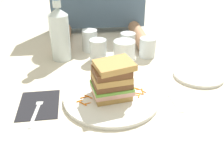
{
  "coord_description": "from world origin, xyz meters",
  "views": [
    {
      "loc": [
        -0.07,
        -0.68,
        0.44
      ],
      "look_at": [
        0.0,
        0.02,
        0.05
      ],
      "focal_mm": 41.24,
      "sensor_mm": 36.0,
      "label": 1
    }
  ],
  "objects_px": {
    "juice_glass": "(124,54)",
    "empty_tumbler_1": "(128,42)",
    "empty_tumbler_0": "(98,50)",
    "side_plate": "(198,75)",
    "knife": "(170,95)",
    "empty_tumbler_3": "(148,47)",
    "napkin_dark": "(39,105)",
    "sandwich": "(113,80)",
    "fork": "(37,108)",
    "empty_tumbler_2": "(90,41)",
    "water_bottle": "(60,33)",
    "main_plate": "(113,98)"
  },
  "relations": [
    {
      "from": "empty_tumbler_1",
      "to": "empty_tumbler_3",
      "type": "xyz_separation_m",
      "value": [
        0.07,
        -0.07,
        -0.0
      ]
    },
    {
      "from": "napkin_dark",
      "to": "juice_glass",
      "type": "distance_m",
      "value": 0.39
    },
    {
      "from": "fork",
      "to": "main_plate",
      "type": "bearing_deg",
      "value": 7.36
    },
    {
      "from": "water_bottle",
      "to": "empty_tumbler_2",
      "type": "height_order",
      "value": "water_bottle"
    },
    {
      "from": "napkin_dark",
      "to": "knife",
      "type": "distance_m",
      "value": 0.41
    },
    {
      "from": "knife",
      "to": "juice_glass",
      "type": "bearing_deg",
      "value": 115.97
    },
    {
      "from": "fork",
      "to": "empty_tumbler_1",
      "type": "distance_m",
      "value": 0.53
    },
    {
      "from": "napkin_dark",
      "to": "empty_tumbler_1",
      "type": "xyz_separation_m",
      "value": [
        0.33,
        0.39,
        0.04
      ]
    },
    {
      "from": "empty_tumbler_1",
      "to": "empty_tumbler_2",
      "type": "relative_size",
      "value": 0.86
    },
    {
      "from": "napkin_dark",
      "to": "empty_tumbler_2",
      "type": "relative_size",
      "value": 1.66
    },
    {
      "from": "juice_glass",
      "to": "empty_tumbler_0",
      "type": "distance_m",
      "value": 0.11
    },
    {
      "from": "napkin_dark",
      "to": "water_bottle",
      "type": "xyz_separation_m",
      "value": [
        0.05,
        0.33,
        0.11
      ]
    },
    {
      "from": "water_bottle",
      "to": "empty_tumbler_2",
      "type": "distance_m",
      "value": 0.15
    },
    {
      "from": "juice_glass",
      "to": "empty_tumbler_1",
      "type": "relative_size",
      "value": 1.23
    },
    {
      "from": "fork",
      "to": "side_plate",
      "type": "height_order",
      "value": "side_plate"
    },
    {
      "from": "empty_tumbler_1",
      "to": "empty_tumbler_0",
      "type": "bearing_deg",
      "value": -147.62
    },
    {
      "from": "water_bottle",
      "to": "empty_tumbler_1",
      "type": "xyz_separation_m",
      "value": [
        0.28,
        0.06,
        -0.07
      ]
    },
    {
      "from": "main_plate",
      "to": "empty_tumbler_2",
      "type": "relative_size",
      "value": 3.18
    },
    {
      "from": "napkin_dark",
      "to": "empty_tumbler_0",
      "type": "height_order",
      "value": "empty_tumbler_0"
    },
    {
      "from": "main_plate",
      "to": "side_plate",
      "type": "xyz_separation_m",
      "value": [
        0.32,
        0.11,
        -0.0
      ]
    },
    {
      "from": "fork",
      "to": "empty_tumbler_2",
      "type": "relative_size",
      "value": 1.8
    },
    {
      "from": "napkin_dark",
      "to": "knife",
      "type": "xyz_separation_m",
      "value": [
        0.41,
        0.01,
        0.0
      ]
    },
    {
      "from": "fork",
      "to": "juice_glass",
      "type": "bearing_deg",
      "value": 42.22
    },
    {
      "from": "knife",
      "to": "empty_tumbler_2",
      "type": "relative_size",
      "value": 2.16
    },
    {
      "from": "empty_tumbler_0",
      "to": "empty_tumbler_1",
      "type": "xyz_separation_m",
      "value": [
        0.13,
        0.08,
        -0.0
      ]
    },
    {
      "from": "knife",
      "to": "empty_tumbler_3",
      "type": "bearing_deg",
      "value": 91.05
    },
    {
      "from": "napkin_dark",
      "to": "empty_tumbler_1",
      "type": "bearing_deg",
      "value": 49.47
    },
    {
      "from": "juice_glass",
      "to": "side_plate",
      "type": "xyz_separation_m",
      "value": [
        0.25,
        -0.12,
        -0.04
      ]
    },
    {
      "from": "knife",
      "to": "empty_tumbler_2",
      "type": "xyz_separation_m",
      "value": [
        -0.24,
        0.39,
        0.04
      ]
    },
    {
      "from": "main_plate",
      "to": "empty_tumbler_2",
      "type": "distance_m",
      "value": 0.4
    },
    {
      "from": "main_plate",
      "to": "empty_tumbler_0",
      "type": "height_order",
      "value": "empty_tumbler_0"
    },
    {
      "from": "juice_glass",
      "to": "water_bottle",
      "type": "relative_size",
      "value": 0.39
    },
    {
      "from": "water_bottle",
      "to": "empty_tumbler_3",
      "type": "relative_size",
      "value": 3.17
    },
    {
      "from": "napkin_dark",
      "to": "side_plate",
      "type": "bearing_deg",
      "value": 12.59
    },
    {
      "from": "sandwich",
      "to": "empty_tumbler_1",
      "type": "xyz_separation_m",
      "value": [
        0.11,
        0.38,
        -0.03
      ]
    },
    {
      "from": "juice_glass",
      "to": "water_bottle",
      "type": "xyz_separation_m",
      "value": [
        -0.24,
        0.08,
        0.07
      ]
    },
    {
      "from": "empty_tumbler_3",
      "to": "side_plate",
      "type": "distance_m",
      "value": 0.25
    },
    {
      "from": "empty_tumbler_0",
      "to": "empty_tumbler_1",
      "type": "bearing_deg",
      "value": 32.38
    },
    {
      "from": "knife",
      "to": "empty_tumbler_1",
      "type": "relative_size",
      "value": 2.5
    },
    {
      "from": "napkin_dark",
      "to": "juice_glass",
      "type": "height_order",
      "value": "juice_glass"
    },
    {
      "from": "napkin_dark",
      "to": "empty_tumbler_3",
      "type": "bearing_deg",
      "value": 38.31
    },
    {
      "from": "sandwich",
      "to": "fork",
      "type": "relative_size",
      "value": 0.8
    },
    {
      "from": "empty_tumbler_0",
      "to": "side_plate",
      "type": "xyz_separation_m",
      "value": [
        0.35,
        -0.18,
        -0.04
      ]
    },
    {
      "from": "napkin_dark",
      "to": "juice_glass",
      "type": "bearing_deg",
      "value": 39.96
    },
    {
      "from": "empty_tumbler_2",
      "to": "knife",
      "type": "bearing_deg",
      "value": -58.4
    },
    {
      "from": "empty_tumbler_0",
      "to": "empty_tumbler_1",
      "type": "relative_size",
      "value": 1.08
    },
    {
      "from": "empty_tumbler_3",
      "to": "fork",
      "type": "bearing_deg",
      "value": -139.93
    },
    {
      "from": "water_bottle",
      "to": "empty_tumbler_3",
      "type": "xyz_separation_m",
      "value": [
        0.35,
        -0.01,
        -0.07
      ]
    },
    {
      "from": "napkin_dark",
      "to": "water_bottle",
      "type": "distance_m",
      "value": 0.35
    },
    {
      "from": "water_bottle",
      "to": "empty_tumbler_1",
      "type": "distance_m",
      "value": 0.3
    }
  ]
}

